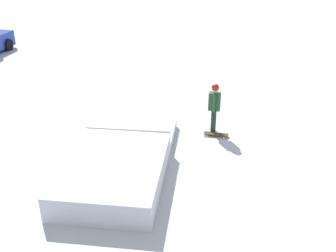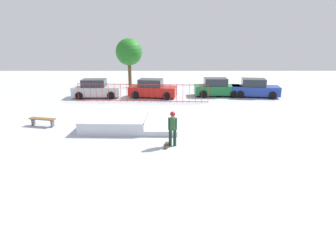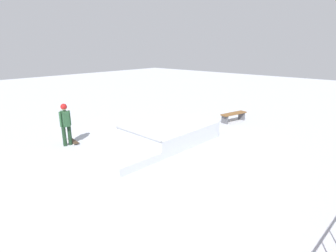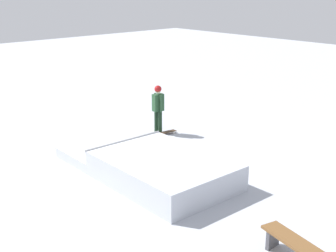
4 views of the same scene
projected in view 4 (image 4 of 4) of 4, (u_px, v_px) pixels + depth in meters
name	position (u px, v px, depth m)	size (l,w,h in m)	color
ground_plane	(129.00, 176.00, 12.62)	(60.00, 60.00, 0.00)	#B2B7C1
skate_ramp	(153.00, 167.00, 12.48)	(5.48, 2.77, 0.74)	silver
skater	(158.00, 106.00, 15.94)	(0.44, 0.41, 1.73)	black
skateboard	(166.00, 132.00, 16.08)	(0.34, 0.82, 0.09)	#3F2D1E
park_bench	(296.00, 247.00, 8.61)	(1.65, 0.76, 0.48)	brown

